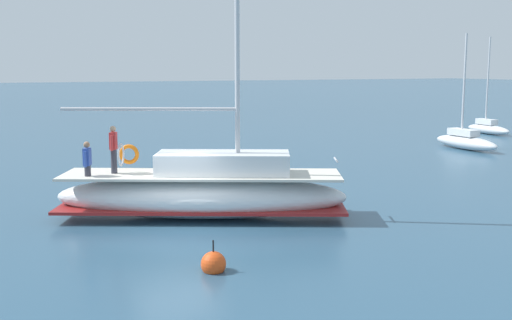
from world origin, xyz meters
The scene contains 5 objects.
ground_plane centered at (0.00, 0.00, 0.00)m, with size 400.00×400.00×0.00m, color #2D516B.
main_sailboat centered at (-1.05, 1.33, 0.91)m, with size 6.47×9.65×13.09m.
moored_sloop_near centered at (-16.09, 29.88, 0.51)m, with size 4.42×1.49×7.20m.
moored_cutter_left centered at (-10.26, 21.90, 0.54)m, with size 5.10×1.41×6.97m.
mooring_buoy centered at (4.19, -0.45, 0.19)m, with size 0.62×0.62×0.91m.
Camera 1 is at (17.68, -5.84, 4.94)m, focal length 43.25 mm.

